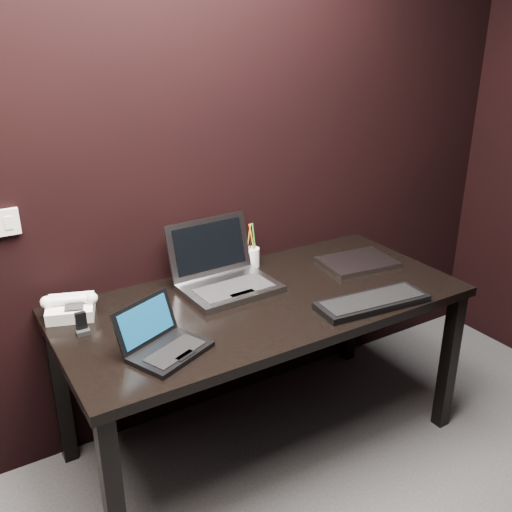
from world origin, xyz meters
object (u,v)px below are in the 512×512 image
netbook (163,343)px  pen_cup (252,256)px  desk_phone (70,307)px  closed_laptop (357,262)px  desk (263,314)px  ext_keyboard (372,302)px  silver_laptop (224,276)px  mobile_phone (82,326)px

netbook → pen_cup: pen_cup is taller
netbook → desk_phone: 0.48m
desk_phone → closed_laptop: bearing=-8.2°
desk → ext_keyboard: 0.46m
silver_laptop → desk_phone: (-0.64, 0.08, -0.01)m
silver_laptop → desk_phone: 0.65m
netbook → closed_laptop: (1.09, 0.24, -0.02)m
desk_phone → pen_cup: size_ratio=1.05×
desk → mobile_phone: size_ratio=20.28×
ext_keyboard → closed_laptop: size_ratio=1.35×
silver_laptop → mobile_phone: 0.65m
netbook → closed_laptop: bearing=12.5°
desk → closed_laptop: closed_laptop is taller
netbook → ext_keyboard: (0.87, -0.11, -0.02)m
desk → ext_keyboard: ext_keyboard is taller
silver_laptop → netbook: bearing=-140.9°
desk → mobile_phone: 0.75m
netbook → ext_keyboard: 0.87m
closed_laptop → desk_phone: 1.32m
silver_laptop → closed_laptop: 0.67m
desk → mobile_phone: bearing=172.1°
desk → silver_laptop: (-0.09, 0.18, 0.13)m
silver_laptop → mobile_phone: (-0.64, -0.08, -0.02)m
ext_keyboard → pen_cup: bearing=109.6°
ext_keyboard → closed_laptop: (0.23, 0.36, -0.00)m
closed_laptop → silver_laptop: bearing=170.7°
ext_keyboard → desk_phone: (-1.07, 0.54, 0.02)m
mobile_phone → pen_cup: pen_cup is taller
desk → closed_laptop: bearing=6.8°
desk → netbook: 0.56m
netbook → ext_keyboard: netbook is taller
desk_phone → ext_keyboard: bearing=-26.9°
closed_laptop → mobile_phone: 1.30m
desk → pen_cup: pen_cup is taller
closed_laptop → desk: bearing=-173.2°
desk_phone → desk: bearing=-19.3°
desk → ext_keyboard: (0.34, -0.29, 0.09)m
desk → silver_laptop: bearing=116.9°
desk_phone → netbook: bearing=-64.1°
desk → desk_phone: bearing=160.7°
closed_laptop → mobile_phone: size_ratio=4.32×
desk_phone → mobile_phone: (0.00, -0.15, -0.01)m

